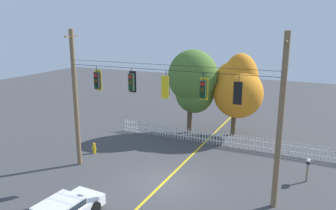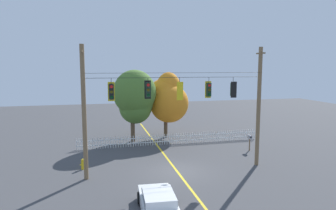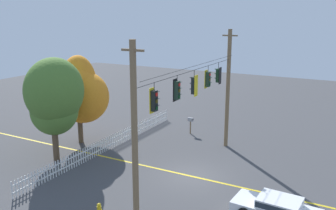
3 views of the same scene
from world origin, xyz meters
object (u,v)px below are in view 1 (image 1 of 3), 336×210
object	(u,v)px
traffic_signal_eastbound_side	(97,80)
autumn_maple_mid	(238,87)
traffic_signal_northbound_primary	(203,89)
traffic_signal_northbound_secondary	(238,93)
fire_hydrant	(94,148)
autumn_maple_near_fence	(194,83)
roadside_mailbox	(308,164)
traffic_signal_southbound_primary	(166,87)
traffic_signal_westbound_side	(132,82)

from	to	relation	value
traffic_signal_eastbound_side	autumn_maple_mid	world-z (taller)	autumn_maple_mid
traffic_signal_northbound_primary	autumn_maple_mid	distance (m)	10.26
traffic_signal_northbound_secondary	fire_hydrant	distance (m)	11.87
autumn_maple_near_fence	autumn_maple_mid	bearing A→B (deg)	14.03
fire_hydrant	roadside_mailbox	size ratio (longest dim) A/B	0.56
traffic_signal_southbound_primary	roadside_mailbox	bearing A→B (deg)	26.08
traffic_signal_westbound_side	roadside_mailbox	xyz separation A→B (m)	(9.46, 3.56, -4.61)
traffic_signal_westbound_side	traffic_signal_southbound_primary	bearing A→B (deg)	-0.53
roadside_mailbox	autumn_maple_mid	bearing A→B (deg)	131.20
traffic_signal_northbound_primary	traffic_signal_northbound_secondary	size ratio (longest dim) A/B	1.00
fire_hydrant	autumn_maple_near_fence	bearing A→B (deg)	57.25
traffic_signal_northbound_secondary	fire_hydrant	xyz separation A→B (m)	(-10.46, 1.96, -5.27)
traffic_signal_northbound_secondary	fire_hydrant	world-z (taller)	traffic_signal_northbound_secondary
autumn_maple_near_fence	traffic_signal_northbound_secondary	bearing A→B (deg)	-58.16
traffic_signal_northbound_primary	fire_hydrant	world-z (taller)	traffic_signal_northbound_primary
traffic_signal_northbound_secondary	autumn_maple_near_fence	distance (m)	11.01
traffic_signal_southbound_primary	autumn_maple_mid	distance (m)	10.38
autumn_maple_near_fence	roadside_mailbox	distance (m)	11.22
traffic_signal_westbound_side	traffic_signal_northbound_primary	size ratio (longest dim) A/B	0.97
autumn_maple_near_fence	fire_hydrant	distance (m)	9.49
autumn_maple_near_fence	autumn_maple_mid	size ratio (longest dim) A/B	1.04
traffic_signal_eastbound_side	fire_hydrant	bearing A→B (deg)	136.53
traffic_signal_eastbound_side	autumn_maple_near_fence	distance (m)	9.73
traffic_signal_northbound_secondary	autumn_maple_mid	bearing A→B (deg)	102.90
autumn_maple_near_fence	traffic_signal_westbound_side	bearing A→B (deg)	-91.80
traffic_signal_northbound_secondary	traffic_signal_eastbound_side	bearing A→B (deg)	179.87
traffic_signal_eastbound_side	traffic_signal_southbound_primary	bearing A→B (deg)	-0.25
traffic_signal_eastbound_side	autumn_maple_mid	bearing A→B (deg)	58.91
traffic_signal_southbound_primary	fire_hydrant	bearing A→B (deg)	163.38
traffic_signal_eastbound_side	traffic_signal_northbound_primary	size ratio (longest dim) A/B	1.03
autumn_maple_mid	traffic_signal_westbound_side	bearing A→B (deg)	-110.23
traffic_signal_westbound_side	traffic_signal_northbound_primary	world-z (taller)	same
autumn_maple_mid	roadside_mailbox	bearing A→B (deg)	-48.80
traffic_signal_eastbound_side	autumn_maple_mid	distance (m)	11.92
roadside_mailbox	fire_hydrant	bearing A→B (deg)	-173.33
traffic_signal_northbound_primary	traffic_signal_northbound_secondary	bearing A→B (deg)	-0.58
traffic_signal_westbound_side	traffic_signal_southbound_primary	xyz separation A→B (m)	(2.14, -0.02, -0.11)
traffic_signal_northbound_primary	traffic_signal_southbound_primary	bearing A→B (deg)	-179.47
traffic_signal_southbound_primary	traffic_signal_northbound_primary	distance (m)	2.09
traffic_signal_northbound_primary	traffic_signal_northbound_secondary	xyz separation A→B (m)	(1.81, -0.02, -0.02)
roadside_mailbox	traffic_signal_eastbound_side	bearing A→B (deg)	-163.25
traffic_signal_northbound_primary	roadside_mailbox	distance (m)	7.78
autumn_maple_mid	traffic_signal_eastbound_side	bearing A→B (deg)	-121.09
traffic_signal_eastbound_side	autumn_maple_mid	xyz separation A→B (m)	(6.09, 10.11, -1.67)
traffic_signal_northbound_primary	autumn_maple_near_fence	size ratio (longest dim) A/B	0.21
traffic_signal_southbound_primary	traffic_signal_northbound_secondary	distance (m)	3.90
autumn_maple_mid	traffic_signal_northbound_primary	bearing A→B (deg)	-87.10
traffic_signal_eastbound_side	traffic_signal_westbound_side	distance (m)	2.37
traffic_signal_southbound_primary	traffic_signal_northbound_primary	size ratio (longest dim) A/B	1.05
autumn_maple_mid	traffic_signal_northbound_secondary	bearing A→B (deg)	-77.10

